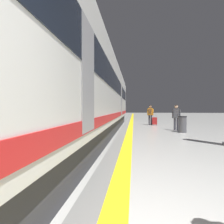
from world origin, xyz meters
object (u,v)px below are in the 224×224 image
object	(u,v)px
passenger_mid	(176,116)
duffel_bag_mid	(182,128)
waste_bin	(182,124)
high_speed_train	(78,80)
passenger_near	(150,113)
suitcase_near	(155,121)

from	to	relation	value
passenger_mid	duffel_bag_mid	world-z (taller)	passenger_mid
waste_bin	high_speed_train	bearing A→B (deg)	-147.42
waste_bin	duffel_bag_mid	bearing A→B (deg)	75.90
passenger_near	high_speed_train	bearing A→B (deg)	-114.69
suitcase_near	duffel_bag_mid	xyz separation A→B (m)	(1.19, -3.80, -0.19)
duffel_bag_mid	waste_bin	distance (m)	0.77
passenger_near	waste_bin	bearing A→B (deg)	-74.02
high_speed_train	suitcase_near	size ratio (longest dim) A/B	26.99
passenger_mid	suitcase_near	bearing A→B (deg)	103.36
high_speed_train	passenger_near	bearing A→B (deg)	65.31
passenger_mid	waste_bin	bearing A→B (deg)	-79.83
passenger_near	duffel_bag_mid	xyz separation A→B (m)	(1.51, -4.00, -0.81)
passenger_near	waste_bin	xyz separation A→B (m)	(1.34, -4.69, -0.50)
duffel_bag_mid	passenger_near	bearing A→B (deg)	110.70
suitcase_near	waste_bin	bearing A→B (deg)	-77.22
passenger_mid	waste_bin	world-z (taller)	passenger_mid
suitcase_near	duffel_bag_mid	distance (m)	3.99
passenger_near	suitcase_near	xyz separation A→B (m)	(0.33, -0.20, -0.62)
suitcase_near	high_speed_train	bearing A→B (deg)	-117.23
passenger_mid	passenger_near	bearing A→B (deg)	107.19
high_speed_train	passenger_near	xyz separation A→B (m)	(3.61, 7.85, -1.54)
high_speed_train	suitcase_near	xyz separation A→B (m)	(3.94, 7.65, -2.16)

